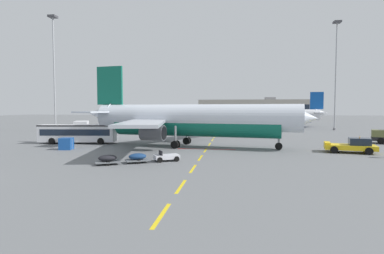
{
  "coord_description": "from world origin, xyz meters",
  "views": [
    {
      "loc": [
        21.74,
        -20.81,
        5.62
      ],
      "look_at": [
        15.29,
        27.36,
        2.71
      ],
      "focal_mm": 29.34,
      "sensor_mm": 36.0,
      "label": 1
    }
  ],
  "objects": [
    {
      "name": "fuel_service_truck",
      "position": [
        25.2,
        44.52,
        1.65
      ],
      "size": [
        7.39,
        4.8,
        3.14
      ],
      "color": "black",
      "rests_on": "ground"
    },
    {
      "name": "airliner_foreground",
      "position": [
        15.47,
        24.55,
        3.95
      ],
      "size": [
        34.74,
        34.13,
        12.2
      ],
      "color": "silver",
      "rests_on": "ground"
    },
    {
      "name": "uld_cargo_container",
      "position": [
        -0.87,
        18.99,
        0.8
      ],
      "size": [
        1.83,
        1.8,
        1.6
      ],
      "color": "#194C9E",
      "rests_on": "ground"
    },
    {
      "name": "apron_light_mast_far",
      "position": [
        47.36,
        63.65,
        16.95
      ],
      "size": [
        1.8,
        1.8,
        27.59
      ],
      "color": "slate",
      "rests_on": "ground"
    },
    {
      "name": "airliner_mid_left",
      "position": [
        34.97,
        79.45,
        3.41
      ],
      "size": [
        30.04,
        29.62,
        10.53
      ],
      "color": "white",
      "rests_on": "ground"
    },
    {
      "name": "apron_shuttle_bus",
      "position": [
        -3.03,
        26.35,
        1.75
      ],
      "size": [
        12.25,
        4.04,
        3.0
      ],
      "color": "silver",
      "rests_on": "ground"
    },
    {
      "name": "baggage_train",
      "position": [
        11.95,
        10.22,
        0.52
      ],
      "size": [
        8.28,
        5.34,
        1.14
      ],
      "color": "silver",
      "rests_on": "ground"
    },
    {
      "name": "apron_light_mast_near",
      "position": [
        -21.27,
        50.2,
        17.01
      ],
      "size": [
        1.8,
        1.8,
        27.71
      ],
      "color": "slate",
      "rests_on": "ground"
    },
    {
      "name": "ground",
      "position": [
        40.0,
        40.0,
        0.0
      ],
      "size": [
        400.0,
        400.0,
        0.0
      ],
      "primitive_type": "plane",
      "color": "slate"
    },
    {
      "name": "pushback_tug",
      "position": [
        36.58,
        20.93,
        0.9
      ],
      "size": [
        6.46,
        4.13,
        2.08
      ],
      "color": "yellow",
      "rests_on": "ground"
    },
    {
      "name": "terminal_satellite",
      "position": [
        33.47,
        171.1,
        5.32
      ],
      "size": [
        64.14,
        24.23,
        12.2
      ],
      "color": "#9E998E",
      "rests_on": "ground"
    },
    {
      "name": "apron_paint_markings",
      "position": [
        18.0,
        37.63,
        0.0
      ],
      "size": [
        8.0,
        96.25,
        0.01
      ],
      "color": "yellow",
      "rests_on": "ground"
    },
    {
      "name": "catering_truck",
      "position": [
        -7.85,
        37.16,
        1.65
      ],
      "size": [
        4.78,
        7.39,
        3.14
      ],
      "color": "black",
      "rests_on": "ground"
    }
  ]
}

